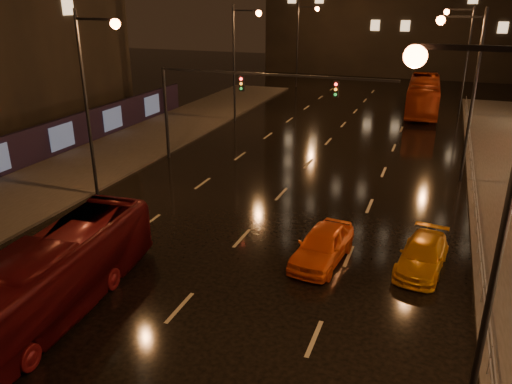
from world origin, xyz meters
TOP-DOWN VIEW (x-y plane):
  - ground at (0.00, 20.00)m, footprint 140.00×140.00m
  - sidewalk_left at (-13.50, 15.00)m, footprint 7.00×70.00m
  - traffic_signal at (-5.06, 20.00)m, footprint 15.31×0.32m
  - streetlight_right at (8.92, 2.00)m, footprint 2.64×0.50m
  - railing_right at (10.20, 18.00)m, footprint 0.05×56.00m
  - bus_red at (-3.91, 2.17)m, footprint 3.20×10.34m
  - bus_curb at (6.16, 41.79)m, footprint 3.22×12.05m
  - taxi_near at (4.00, 9.18)m, footprint 2.24×4.57m
  - taxi_far at (8.00, 10.00)m, footprint 2.21×4.36m

SIDE VIEW (x-z plane):
  - ground at x=0.00m, z-range 0.00..0.00m
  - sidewalk_left at x=-13.50m, z-range 0.00..0.15m
  - taxi_far at x=8.00m, z-range 0.00..1.21m
  - taxi_near at x=4.00m, z-range 0.00..1.50m
  - railing_right at x=10.20m, z-range 0.40..1.40m
  - bus_red at x=-3.91m, z-range 0.00..2.84m
  - bus_curb at x=6.16m, z-range 0.00..3.33m
  - traffic_signal at x=-5.06m, z-range 1.64..7.84m
  - streetlight_right at x=8.92m, z-range 1.43..11.43m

